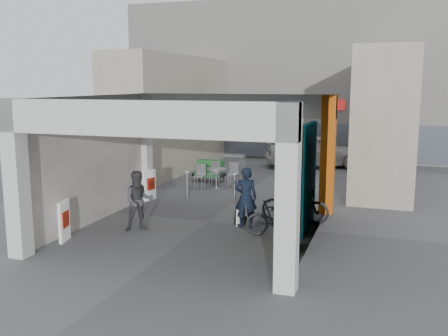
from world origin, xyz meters
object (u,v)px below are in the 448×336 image
(cafe_set, at_px, (216,178))
(border_collie, at_px, (240,217))
(white_van, at_px, (315,150))
(man_crates, at_px, (297,150))
(man_with_dog, at_px, (246,198))
(bicycle_rear, at_px, (275,218))
(man_back_turned, at_px, (139,201))
(produce_stand, at_px, (209,173))
(bicycle_front, at_px, (295,205))
(man_elderly, at_px, (296,183))

(cafe_set, height_order, border_collie, cafe_set)
(white_van, bearing_deg, man_crates, 140.07)
(man_with_dog, bearing_deg, bicycle_rear, 137.22)
(man_with_dog, height_order, man_back_turned, man_with_dog)
(produce_stand, distance_m, bicycle_rear, 7.34)
(white_van, bearing_deg, bicycle_front, 163.28)
(produce_stand, bearing_deg, cafe_set, -60.76)
(man_elderly, height_order, man_crates, man_crates)
(bicycle_front, height_order, bicycle_rear, bicycle_front)
(border_collie, bearing_deg, man_crates, 112.24)
(man_elderly, relative_size, man_crates, 0.87)
(bicycle_rear, bearing_deg, bicycle_front, -31.75)
(man_crates, distance_m, white_van, 1.76)
(man_back_turned, distance_m, white_van, 12.00)
(man_with_dog, relative_size, bicycle_front, 0.88)
(man_with_dog, relative_size, white_van, 0.36)
(man_elderly, bearing_deg, man_crates, 113.44)
(man_with_dog, relative_size, bicycle_rear, 1.08)
(white_van, bearing_deg, bicycle_rear, 161.34)
(man_crates, relative_size, bicycle_rear, 1.27)
(man_crates, distance_m, bicycle_front, 8.03)
(border_collie, bearing_deg, produce_stand, 139.81)
(man_with_dog, bearing_deg, man_elderly, -129.72)
(man_crates, bearing_deg, bicycle_front, 119.17)
(produce_stand, height_order, bicycle_rear, bicycle_rear)
(man_with_dog, relative_size, man_back_turned, 1.04)
(white_van, bearing_deg, border_collie, 155.37)
(cafe_set, distance_m, man_crates, 4.65)
(produce_stand, bearing_deg, bicycle_rear, -62.12)
(man_back_turned, height_order, bicycle_rear, man_back_turned)
(cafe_set, bearing_deg, border_collie, -63.57)
(produce_stand, relative_size, man_with_dog, 0.76)
(border_collie, relative_size, bicycle_front, 0.32)
(man_back_turned, bearing_deg, bicycle_rear, -22.16)
(man_with_dog, height_order, bicycle_rear, man_with_dog)
(bicycle_front, bearing_deg, man_back_turned, 117.69)
(white_van, bearing_deg, man_with_dog, 156.52)
(man_with_dog, distance_m, man_elderly, 2.42)
(man_back_turned, relative_size, bicycle_rear, 1.04)
(man_elderly, relative_size, bicycle_front, 0.89)
(man_crates, distance_m, bicycle_rear, 9.37)
(produce_stand, bearing_deg, man_crates, 41.99)
(man_elderly, relative_size, white_van, 0.37)
(white_van, bearing_deg, man_back_turned, 144.28)
(man_elderly, height_order, bicycle_front, man_elderly)
(man_elderly, bearing_deg, bicycle_front, -67.69)
(cafe_set, bearing_deg, white_van, 63.05)
(man_back_turned, relative_size, bicycle_front, 0.85)
(border_collie, relative_size, bicycle_rear, 0.39)
(man_back_turned, bearing_deg, produce_stand, 61.17)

